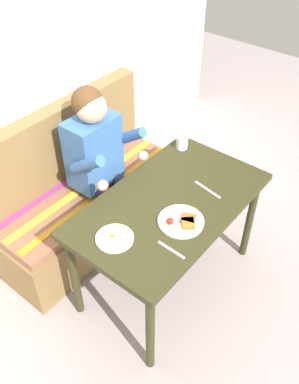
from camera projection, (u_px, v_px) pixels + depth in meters
ground_plane at (166, 279)px, 2.90m from camera, size 8.00×8.00×0.00m
back_wall at (11, 49)px, 2.64m from camera, size 4.40×0.10×2.60m
table at (169, 212)px, 2.47m from camera, size 1.20×0.70×0.73m
couch at (84, 197)px, 3.04m from camera, size 1.44×0.56×1.00m
person at (102, 157)px, 2.72m from camera, size 0.45×0.61×1.21m
plate_breakfast at (182, 221)px, 2.28m from camera, size 0.25×0.25×0.05m
plate_eggs at (115, 238)px, 2.19m from camera, size 0.20×0.20×0.04m
coffee_mug at (182, 142)px, 2.79m from camera, size 0.12×0.08×0.09m
fork at (171, 250)px, 2.14m from camera, size 0.02×0.17×0.00m
knife at (208, 190)px, 2.49m from camera, size 0.05×0.20×0.00m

